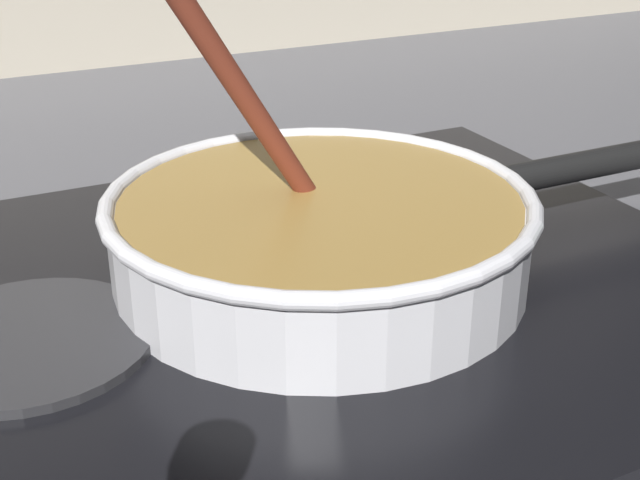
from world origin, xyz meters
name	(u,v)px	position (x,y,z in m)	size (l,w,h in m)	color
ground	(295,403)	(0.00, 0.00, -0.02)	(2.40, 1.60, 0.04)	#4C4C51
hob_plate	(320,287)	(0.06, 0.08, 0.01)	(0.56, 0.48, 0.01)	black
burner_ring	(320,274)	(0.06, 0.08, 0.02)	(0.19, 0.19, 0.01)	#592D0C
spare_burner	(28,340)	(-0.13, 0.08, 0.01)	(0.15, 0.15, 0.01)	#262628
cooking_pan	(322,232)	(0.06, 0.08, 0.05)	(0.45, 0.28, 0.26)	silver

